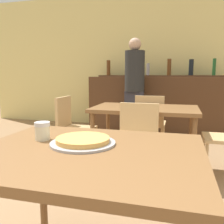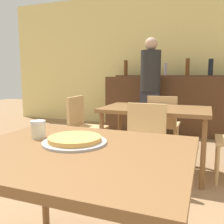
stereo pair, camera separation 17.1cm
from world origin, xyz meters
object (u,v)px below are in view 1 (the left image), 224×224
chair_far_side_front (137,140)px  chair_far_side_back (150,121)px  chair_far_side_left (72,125)px  cheese_shaker (42,131)px  person_standing (134,85)px  pizza_tray (83,141)px

chair_far_side_front → chair_far_side_back: size_ratio=1.00×
chair_far_side_left → cheese_shaker: 1.76m
chair_far_side_back → person_standing: 1.10m
chair_far_side_front → person_standing: bearing=100.9°
chair_far_side_front → person_standing: size_ratio=0.48×
chair_far_side_left → person_standing: 1.62m
chair_far_side_left → person_standing: size_ratio=0.48×
chair_far_side_back → chair_far_side_front: bearing=90.0°
chair_far_side_front → chair_far_side_back: bearing=90.0°
chair_far_side_front → pizza_tray: 1.16m
chair_far_side_left → person_standing: bearing=-19.8°
chair_far_side_back → chair_far_side_left: (-0.92, -0.54, 0.00)m
chair_far_side_back → pizza_tray: 2.22m
chair_far_side_back → person_standing: person_standing is taller
chair_far_side_left → person_standing: person_standing is taller
chair_far_side_back → person_standing: size_ratio=0.48×
chair_far_side_front → chair_far_side_back: same height
chair_far_side_left → chair_far_side_back: bearing=-59.5°
chair_far_side_back → pizza_tray: chair_far_side_back is taller
chair_far_side_left → chair_far_side_front: bearing=-120.5°
chair_far_side_back → cheese_shaker: size_ratio=8.41×
pizza_tray → person_standing: person_standing is taller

